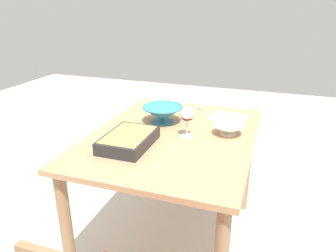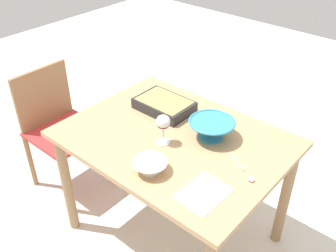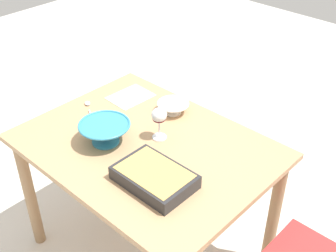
{
  "view_description": "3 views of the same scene",
  "coord_description": "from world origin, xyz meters",
  "px_view_note": "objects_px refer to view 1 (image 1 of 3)",
  "views": [
    {
      "loc": [
        1.59,
        0.51,
        1.47
      ],
      "look_at": [
        0.04,
        -0.02,
        0.83
      ],
      "focal_mm": 34.23,
      "sensor_mm": 36.0,
      "label": 1
    },
    {
      "loc": [
        -1.06,
        1.29,
        1.96
      ],
      "look_at": [
        0.05,
        -0.01,
        0.8
      ],
      "focal_mm": 40.8,
      "sensor_mm": 36.0,
      "label": 2
    },
    {
      "loc": [
        1.23,
        -1.16,
        2.03
      ],
      "look_at": [
        0.06,
        0.09,
        0.85
      ],
      "focal_mm": 47.21,
      "sensor_mm": 36.0,
      "label": 3
    }
  ],
  "objects_px": {
    "mixing_bowl": "(228,129)",
    "serving_spoon": "(195,109)",
    "wine_glass": "(187,116)",
    "small_bowl": "(163,113)",
    "dining_table": "(173,153)",
    "napkin": "(228,117)",
    "casserole_dish": "(129,139)"
  },
  "relations": [
    {
      "from": "wine_glass",
      "to": "casserole_dish",
      "type": "relative_size",
      "value": 0.51
    },
    {
      "from": "casserole_dish",
      "to": "serving_spoon",
      "type": "xyz_separation_m",
      "value": [
        -0.68,
        0.18,
        -0.03
      ]
    },
    {
      "from": "small_bowl",
      "to": "wine_glass",
      "type": "bearing_deg",
      "value": 50.77
    },
    {
      "from": "wine_glass",
      "to": "napkin",
      "type": "bearing_deg",
      "value": 156.38
    },
    {
      "from": "wine_glass",
      "to": "napkin",
      "type": "xyz_separation_m",
      "value": [
        -0.39,
        0.17,
        -0.12
      ]
    },
    {
      "from": "small_bowl",
      "to": "serving_spoon",
      "type": "relative_size",
      "value": 1.21
    },
    {
      "from": "wine_glass",
      "to": "mixing_bowl",
      "type": "bearing_deg",
      "value": 116.25
    },
    {
      "from": "wine_glass",
      "to": "napkin",
      "type": "relative_size",
      "value": 0.72
    },
    {
      "from": "dining_table",
      "to": "serving_spoon",
      "type": "distance_m",
      "value": 0.47
    },
    {
      "from": "casserole_dish",
      "to": "mixing_bowl",
      "type": "relative_size",
      "value": 1.94
    },
    {
      "from": "mixing_bowl",
      "to": "casserole_dish",
      "type": "bearing_deg",
      "value": -55.53
    },
    {
      "from": "mixing_bowl",
      "to": "serving_spoon",
      "type": "height_order",
      "value": "mixing_bowl"
    },
    {
      "from": "wine_glass",
      "to": "small_bowl",
      "type": "xyz_separation_m",
      "value": [
        -0.16,
        -0.2,
        -0.06
      ]
    },
    {
      "from": "mixing_bowl",
      "to": "small_bowl",
      "type": "distance_m",
      "value": 0.42
    },
    {
      "from": "casserole_dish",
      "to": "napkin",
      "type": "xyz_separation_m",
      "value": [
        -0.6,
        0.42,
        -0.03
      ]
    },
    {
      "from": "dining_table",
      "to": "casserole_dish",
      "type": "relative_size",
      "value": 3.58
    },
    {
      "from": "dining_table",
      "to": "small_bowl",
      "type": "xyz_separation_m",
      "value": [
        -0.15,
        -0.12,
        0.18
      ]
    },
    {
      "from": "dining_table",
      "to": "serving_spoon",
      "type": "xyz_separation_m",
      "value": [
        -0.45,
        0.01,
        0.12
      ]
    },
    {
      "from": "serving_spoon",
      "to": "napkin",
      "type": "relative_size",
      "value": 0.88
    },
    {
      "from": "dining_table",
      "to": "wine_glass",
      "type": "distance_m",
      "value": 0.25
    },
    {
      "from": "mixing_bowl",
      "to": "wine_glass",
      "type": "bearing_deg",
      "value": -63.75
    },
    {
      "from": "mixing_bowl",
      "to": "serving_spoon",
      "type": "xyz_separation_m",
      "value": [
        -0.36,
        -0.28,
        -0.03
      ]
    },
    {
      "from": "napkin",
      "to": "small_bowl",
      "type": "bearing_deg",
      "value": -58.9
    },
    {
      "from": "mixing_bowl",
      "to": "small_bowl",
      "type": "xyz_separation_m",
      "value": [
        -0.06,
        -0.41,
        0.02
      ]
    },
    {
      "from": "dining_table",
      "to": "mixing_bowl",
      "type": "xyz_separation_m",
      "value": [
        -0.09,
        0.29,
        0.15
      ]
    },
    {
      "from": "mixing_bowl",
      "to": "dining_table",
      "type": "bearing_deg",
      "value": -72.08
    },
    {
      "from": "small_bowl",
      "to": "serving_spoon",
      "type": "xyz_separation_m",
      "value": [
        -0.3,
        0.13,
        -0.05
      ]
    },
    {
      "from": "small_bowl",
      "to": "napkin",
      "type": "bearing_deg",
      "value": 121.1
    },
    {
      "from": "small_bowl",
      "to": "napkin",
      "type": "relative_size",
      "value": 1.07
    },
    {
      "from": "wine_glass",
      "to": "serving_spoon",
      "type": "distance_m",
      "value": 0.48
    },
    {
      "from": "serving_spoon",
      "to": "napkin",
      "type": "height_order",
      "value": "serving_spoon"
    },
    {
      "from": "dining_table",
      "to": "mixing_bowl",
      "type": "height_order",
      "value": "mixing_bowl"
    }
  ]
}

